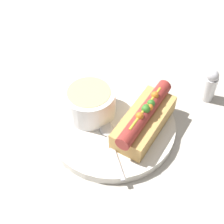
# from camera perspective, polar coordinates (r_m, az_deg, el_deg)

# --- Properties ---
(ground_plane) EXTENTS (4.00, 4.00, 0.00)m
(ground_plane) POSITION_cam_1_polar(r_m,az_deg,el_deg) (0.64, 0.00, -3.05)
(ground_plane) COLOR #BCB7AD
(dinner_plate) EXTENTS (0.26, 0.26, 0.02)m
(dinner_plate) POSITION_cam_1_polar(r_m,az_deg,el_deg) (0.64, 0.00, -2.52)
(dinner_plate) COLOR white
(dinner_plate) RESTS_ON ground_plane
(hot_dog) EXTENTS (0.18, 0.07, 0.07)m
(hot_dog) POSITION_cam_1_polar(r_m,az_deg,el_deg) (0.60, 5.96, -1.26)
(hot_dog) COLOR tan
(hot_dog) RESTS_ON dinner_plate
(soup_bowl) EXTENTS (0.11, 0.11, 0.06)m
(soup_bowl) POSITION_cam_1_polar(r_m,az_deg,el_deg) (0.63, -4.09, 2.01)
(soup_bowl) COLOR white
(soup_bowl) RESTS_ON dinner_plate
(spoon) EXTENTS (0.11, 0.12, 0.01)m
(spoon) POSITION_cam_1_polar(r_m,az_deg,el_deg) (0.61, -0.78, -4.09)
(spoon) COLOR #B7B7BC
(spoon) RESTS_ON dinner_plate
(salt_shaker) EXTENTS (0.03, 0.03, 0.08)m
(salt_shaker) POSITION_cam_1_polar(r_m,az_deg,el_deg) (0.71, 17.46, 4.71)
(salt_shaker) COLOR silver
(salt_shaker) RESTS_ON ground_plane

